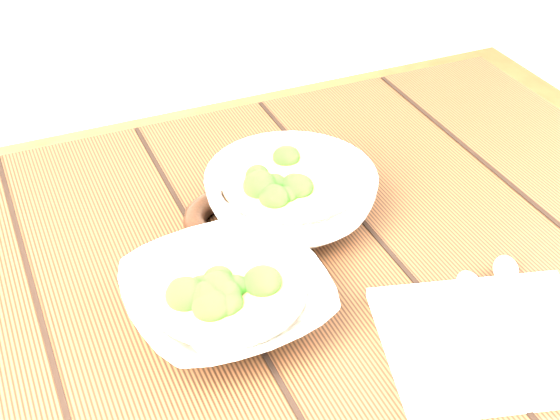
% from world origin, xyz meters
% --- Properties ---
extents(table, '(1.20, 0.80, 0.75)m').
position_xyz_m(table, '(0.00, 0.00, 0.63)').
color(table, '#3A2010').
rests_on(table, ground).
extents(soup_bowl_front, '(0.22, 0.22, 0.06)m').
position_xyz_m(soup_bowl_front, '(-0.04, -0.04, 0.78)').
color(soup_bowl_front, white).
rests_on(soup_bowl_front, table).
extents(soup_bowl_back, '(0.27, 0.27, 0.08)m').
position_xyz_m(soup_bowl_back, '(0.10, 0.10, 0.79)').
color(soup_bowl_back, white).
rests_on(soup_bowl_back, table).
extents(trivet, '(0.12, 0.12, 0.03)m').
position_xyz_m(trivet, '(0.02, 0.11, 0.76)').
color(trivet, black).
rests_on(trivet, table).
extents(napkin, '(0.26, 0.23, 0.01)m').
position_xyz_m(napkin, '(0.20, -0.18, 0.76)').
color(napkin, beige).
rests_on(napkin, table).
extents(spoon_left, '(0.10, 0.17, 0.01)m').
position_xyz_m(spoon_left, '(0.21, -0.14, 0.77)').
color(spoon_left, '#ADA798').
rests_on(spoon_left, napkin).
extents(spoon_right, '(0.12, 0.16, 0.01)m').
position_xyz_m(spoon_right, '(0.25, -0.13, 0.77)').
color(spoon_right, '#ADA798').
rests_on(spoon_right, napkin).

